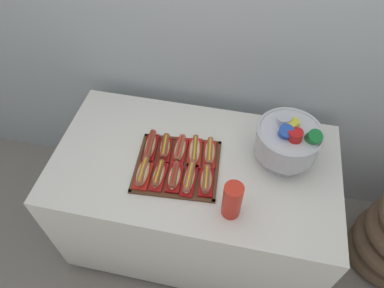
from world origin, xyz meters
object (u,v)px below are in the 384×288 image
object	(u,v)px
hot_dog_9	(210,153)
punch_bowl	(288,140)
hot_dog_1	(159,175)
cup_stack	(232,201)
hot_dog_7	(180,150)
hot_dog_8	(195,151)
hot_dog_6	(165,148)
hot_dog_3	(190,178)
hot_dog_5	(150,146)
serving_tray	(177,166)
hot_dog_0	(143,173)
hot_dog_4	(206,180)
buffet_table	(194,199)
hot_dog_2	(174,177)

from	to	relation	value
hot_dog_9	punch_bowl	bearing A→B (deg)	9.31
hot_dog_1	cup_stack	xyz separation A→B (m)	(0.36, -0.10, 0.06)
hot_dog_7	hot_dog_9	distance (m)	0.15
hot_dog_1	cup_stack	size ratio (longest dim) A/B	0.82
hot_dog_8	punch_bowl	xyz separation A→B (m)	(0.43, 0.06, 0.12)
hot_dog_1	hot_dog_6	size ratio (longest dim) A/B	1.00
hot_dog_3	hot_dog_5	distance (m)	0.28
hot_dog_3	hot_dog_7	xyz separation A→B (m)	(-0.09, 0.16, -0.00)
serving_tray	cup_stack	distance (m)	0.36
hot_dog_1	hot_dog_7	bearing A→B (deg)	69.86
hot_dog_0	hot_dog_3	bearing A→B (deg)	4.31
hot_dog_4	hot_dog_9	size ratio (longest dim) A/B	0.93
hot_dog_7	hot_dog_8	xyz separation A→B (m)	(0.07, 0.01, -0.00)
buffet_table	serving_tray	xyz separation A→B (m)	(-0.08, -0.05, 0.37)
hot_dog_1	hot_dog_9	size ratio (longest dim) A/B	0.93
hot_dog_4	cup_stack	world-z (taller)	cup_stack
hot_dog_4	punch_bowl	xyz separation A→B (m)	(0.34, 0.22, 0.11)
hot_dog_4	hot_dog_5	size ratio (longest dim) A/B	0.87
punch_bowl	cup_stack	size ratio (longest dim) A/B	1.55
hot_dog_2	hot_dog_4	size ratio (longest dim) A/B	0.96
serving_tray	hot_dog_4	world-z (taller)	hot_dog_4
buffet_table	hot_dog_1	distance (m)	0.45
serving_tray	punch_bowl	xyz separation A→B (m)	(0.50, 0.15, 0.14)
serving_tray	hot_dog_5	distance (m)	0.17
hot_dog_0	hot_dog_9	bearing A→B (deg)	33.12
hot_dog_4	cup_stack	distance (m)	0.19
hot_dog_1	hot_dog_9	world-z (taller)	same
hot_dog_2	cup_stack	xyz separation A→B (m)	(0.28, -0.11, 0.07)
hot_dog_7	hot_dog_8	bearing A→B (deg)	4.31
buffet_table	hot_dog_1	bearing A→B (deg)	-136.74
cup_stack	hot_dog_5	bearing A→B (deg)	149.39
hot_dog_0	hot_dog_8	bearing A→B (deg)	40.56
buffet_table	hot_dog_2	world-z (taller)	hot_dog_2
hot_dog_4	punch_bowl	size ratio (longest dim) A/B	0.53
hot_dog_6	hot_dog_4	bearing A→B (deg)	-31.95
hot_dog_2	hot_dog_7	distance (m)	0.17
hot_dog_5	punch_bowl	distance (m)	0.67
serving_tray	punch_bowl	distance (m)	0.54
hot_dog_6	hot_dog_8	xyz separation A→B (m)	(0.15, 0.01, -0.00)
hot_dog_0	hot_dog_4	xyz separation A→B (m)	(0.30, 0.02, -0.00)
hot_dog_8	hot_dog_9	xyz separation A→B (m)	(0.07, 0.01, 0.00)
punch_bowl	cup_stack	world-z (taller)	punch_bowl
hot_dog_2	hot_dog_0	bearing A→B (deg)	-175.69
hot_dog_1	hot_dog_3	bearing A→B (deg)	4.31
hot_dog_3	serving_tray	bearing A→B (deg)	136.58
serving_tray	hot_dog_1	bearing A→B (deg)	-127.97
buffet_table	cup_stack	size ratio (longest dim) A/B	7.23
hot_dog_4	hot_dog_3	bearing A→B (deg)	-175.69
hot_dog_0	hot_dog_9	xyz separation A→B (m)	(0.29, 0.19, -0.00)
hot_dog_6	cup_stack	bearing A→B (deg)	-36.00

